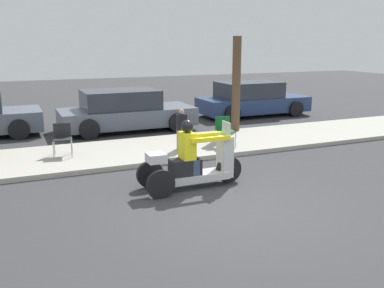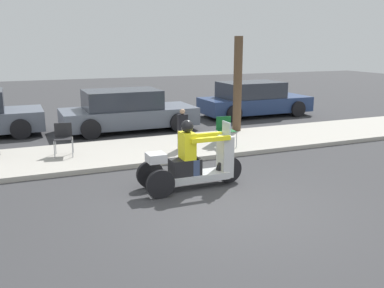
{
  "view_description": "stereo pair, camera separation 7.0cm",
  "coord_description": "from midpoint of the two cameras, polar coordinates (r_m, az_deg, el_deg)",
  "views": [
    {
      "loc": [
        -3.52,
        -6.46,
        2.98
      ],
      "look_at": [
        -0.15,
        1.4,
        0.94
      ],
      "focal_mm": 40.0,
      "sensor_mm": 36.0,
      "label": 1
    },
    {
      "loc": [
        -3.46,
        -6.49,
        2.98
      ],
      "look_at": [
        -0.15,
        1.4,
        0.94
      ],
      "focal_mm": 40.0,
      "sensor_mm": 36.0,
      "label": 2
    }
  ],
  "objects": [
    {
      "name": "motorcycle_trike",
      "position": [
        8.9,
        0.29,
        -2.65
      ],
      "size": [
        2.26,
        0.78,
        1.45
      ],
      "color": "black",
      "rests_on": "ground"
    },
    {
      "name": "folding_chair_curbside",
      "position": [
        12.06,
        4.59,
        2.12
      ],
      "size": [
        0.5,
        0.5,
        0.82
      ],
      "color": "#A5A8AD",
      "rests_on": "sidewalk_strip"
    },
    {
      "name": "spectator_mid_group",
      "position": [
        11.66,
        -1.1,
        1.91
      ],
      "size": [
        0.27,
        0.16,
        1.11
      ],
      "color": "gray",
      "rests_on": "sidewalk_strip"
    },
    {
      "name": "folding_chair_set_back",
      "position": [
        11.53,
        -16.62,
        1.07
      ],
      "size": [
        0.53,
        0.53,
        0.82
      ],
      "color": "#A5A8AD",
      "rests_on": "sidewalk_strip"
    },
    {
      "name": "parked_car_lot_left",
      "position": [
        14.92,
        -8.57,
        4.36
      ],
      "size": [
        4.56,
        2.11,
        1.4
      ],
      "color": "slate",
      "rests_on": "ground"
    },
    {
      "name": "sidewalk_strip",
      "position": [
        11.97,
        -5.12,
        -0.75
      ],
      "size": [
        28.0,
        2.8,
        0.12
      ],
      "color": "#B2ADA3",
      "rests_on": "ground"
    },
    {
      "name": "parked_car_lot_right",
      "position": [
        17.88,
        8.34,
        5.86
      ],
      "size": [
        4.54,
        2.01,
        1.41
      ],
      "color": "navy",
      "rests_on": "ground"
    },
    {
      "name": "tree_trunk",
      "position": [
        14.09,
        6.25,
        7.91
      ],
      "size": [
        0.28,
        0.28,
        3.05
      ],
      "color": "brown",
      "rests_on": "sidewalk_strip"
    },
    {
      "name": "ground_plane",
      "position": [
        7.94,
        5.21,
        -8.7
      ],
      "size": [
        60.0,
        60.0,
        0.0
      ],
      "primitive_type": "plane",
      "color": "#38383A"
    }
  ]
}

